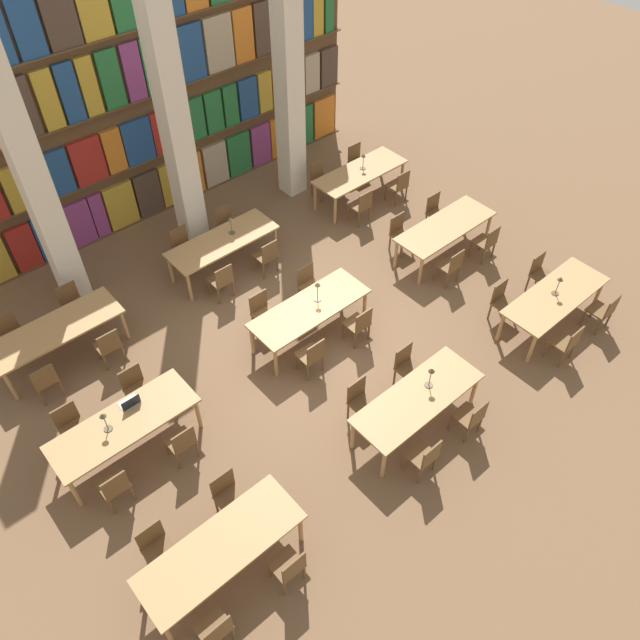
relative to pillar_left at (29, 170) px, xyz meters
name	(u,v)px	position (x,y,z in m)	size (l,w,h in m)	color
ground_plane	(311,337)	(2.88, -4.06, -3.00)	(40.00, 40.00, 0.00)	brown
bookshelf_bank	(138,104)	(2.88, 1.48, -0.35)	(11.25, 0.35, 5.50)	brown
pillar_left	(29,170)	(0.00, 0.00, 0.00)	(0.49, 0.49, 6.00)	silver
pillar_center	(173,115)	(2.88, 0.00, 0.00)	(0.49, 0.49, 6.00)	silver
pillar_right	(288,71)	(5.76, 0.00, 0.00)	(0.49, 0.49, 6.00)	silver
reading_table_0	(221,549)	(-0.97, -6.70, -2.31)	(2.37, 0.87, 0.76)	tan
chair_0	(215,629)	(-1.60, -7.42, -2.53)	(0.42, 0.40, 0.87)	brown
chair_1	(157,547)	(-1.60, -5.98, -2.53)	(0.42, 0.40, 0.87)	brown
chair_2	(289,567)	(-0.37, -7.42, -2.53)	(0.42, 0.40, 0.87)	brown
chair_3	(228,494)	(-0.37, -5.98, -2.53)	(0.42, 0.40, 0.87)	brown
reading_table_1	(417,400)	(2.90, -6.75, -2.31)	(2.37, 0.87, 0.76)	tan
chair_4	(424,456)	(2.31, -7.47, -2.53)	(0.42, 0.40, 0.87)	brown
chair_5	(361,400)	(2.31, -6.03, -2.53)	(0.42, 0.40, 0.87)	brown
chair_6	(471,417)	(3.45, -7.47, -2.53)	(0.42, 0.40, 0.87)	brown
chair_7	(407,366)	(3.45, -6.03, -2.53)	(0.42, 0.40, 0.87)	brown
desk_lamp_0	(431,374)	(3.21, -6.70, -1.95)	(0.14, 0.14, 0.43)	brown
reading_table_2	(555,298)	(6.65, -6.84, -2.31)	(2.37, 0.87, 0.76)	tan
chair_8	(566,342)	(6.04, -7.56, -2.53)	(0.42, 0.40, 0.87)	brown
chair_9	(502,301)	(6.04, -6.12, -2.53)	(0.42, 0.40, 0.87)	brown
chair_10	(603,311)	(7.28, -7.56, -2.53)	(0.42, 0.40, 0.87)	brown
chair_11	(540,273)	(7.28, -6.12, -2.53)	(0.42, 0.40, 0.87)	brown
desk_lamp_1	(559,283)	(6.66, -6.80, -1.95)	(0.14, 0.14, 0.42)	brown
reading_table_3	(124,425)	(-0.98, -4.03, -2.31)	(2.37, 0.87, 0.76)	tan
chair_12	(115,486)	(-1.59, -4.75, -2.53)	(0.42, 0.40, 0.87)	brown
chair_13	(72,426)	(-1.59, -3.31, -2.53)	(0.42, 0.40, 0.87)	brown
chair_14	(182,442)	(-0.40, -4.75, -2.53)	(0.42, 0.40, 0.87)	brown
chair_15	(136,387)	(-0.40, -3.31, -2.53)	(0.42, 0.40, 0.87)	brown
desk_lamp_2	(104,419)	(-1.21, -3.99, -1.96)	(0.14, 0.14, 0.41)	brown
laptop	(130,403)	(-0.72, -3.79, -2.20)	(0.32, 0.22, 0.21)	silver
reading_table_4	(310,310)	(2.90, -4.01, -2.31)	(2.37, 0.87, 0.76)	tan
chair_16	(312,355)	(2.33, -4.73, -2.53)	(0.42, 0.40, 0.87)	brown
chair_17	(263,312)	(2.33, -3.29, -2.53)	(0.42, 0.40, 0.87)	brown
chair_18	(359,324)	(3.50, -4.73, -2.53)	(0.42, 0.40, 0.87)	brown
chair_19	(309,284)	(3.50, -3.29, -2.53)	(0.42, 0.40, 0.87)	brown
desk_lamp_3	(318,288)	(3.14, -3.96, -1.94)	(0.14, 0.14, 0.44)	brown
reading_table_5	(445,228)	(6.68, -4.06, -2.31)	(2.37, 0.87, 0.76)	tan
chair_20	(451,265)	(6.07, -4.77, -2.53)	(0.42, 0.40, 0.87)	brown
chair_21	(400,232)	(6.07, -3.34, -2.53)	(0.42, 0.40, 0.87)	brown
chair_22	(486,242)	(7.24, -4.77, -2.53)	(0.42, 0.40, 0.87)	brown
chair_23	(436,211)	(7.24, -3.34, -2.53)	(0.42, 0.40, 0.87)	brown
reading_table_6	(56,331)	(-0.91, -1.40, -2.31)	(2.37, 0.87, 0.76)	tan
chair_24	(45,380)	(-1.52, -2.12, -2.53)	(0.42, 0.40, 0.87)	brown
chair_25	(11,334)	(-1.52, -0.68, -2.53)	(0.42, 0.40, 0.87)	brown
chair_26	(108,345)	(-0.31, -2.12, -2.53)	(0.42, 0.40, 0.87)	brown
chair_27	(73,303)	(-0.31, -0.68, -2.53)	(0.42, 0.40, 0.87)	brown
reading_table_7	(223,243)	(2.81, -1.32, -2.31)	(2.37, 0.87, 0.76)	tan
chair_28	(222,280)	(2.25, -2.04, -2.53)	(0.42, 0.40, 0.87)	brown
chair_29	(183,245)	(2.25, -0.60, -2.53)	(0.42, 0.40, 0.87)	brown
chair_30	(267,256)	(3.40, -2.04, -2.53)	(0.42, 0.40, 0.87)	brown
chair_31	(227,224)	(3.40, -0.60, -2.53)	(0.42, 0.40, 0.87)	brown
desk_lamp_4	(231,223)	(3.09, -1.27, -1.97)	(0.14, 0.14, 0.41)	brown
reading_table_8	(360,174)	(6.74, -1.35, -2.31)	(2.37, 0.87, 0.76)	tan
chair_32	(361,205)	(6.11, -2.07, -2.53)	(0.42, 0.40, 0.87)	brown
chair_33	(320,179)	(6.11, -0.63, -2.53)	(0.42, 0.40, 0.87)	brown
chair_34	(399,185)	(7.34, -2.07, -2.53)	(0.42, 0.40, 0.87)	brown
chair_35	(357,160)	(7.34, -0.63, -2.53)	(0.42, 0.40, 0.87)	brown
desk_lamp_5	(363,159)	(6.86, -1.31, -1.98)	(0.14, 0.14, 0.39)	brown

